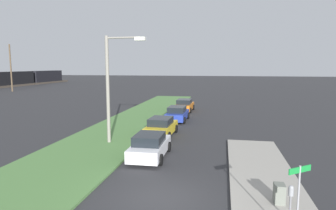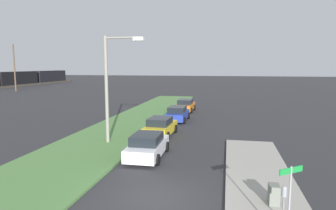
{
  "view_description": "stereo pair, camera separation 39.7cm",
  "coord_description": "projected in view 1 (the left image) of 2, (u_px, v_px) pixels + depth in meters",
  "views": [
    {
      "loc": [
        -11.47,
        -2.49,
        5.49
      ],
      "look_at": [
        15.41,
        2.54,
        1.84
      ],
      "focal_mm": 31.62,
      "sensor_mm": 36.0,
      "label": 1
    },
    {
      "loc": [
        -11.4,
        -2.88,
        5.49
      ],
      "look_at": [
        15.41,
        2.54,
        1.84
      ],
      "focal_mm": 31.62,
      "sensor_mm": 36.0,
      "label": 2
    }
  ],
  "objects": [
    {
      "name": "streetlight",
      "position": [
        112.0,
        82.0,
        20.31
      ],
      "size": [
        0.4,
        2.87,
        7.5
      ],
      "color": "gray",
      "rests_on": "ground"
    },
    {
      "name": "street_sign",
      "position": [
        298.0,
        195.0,
        8.71
      ],
      "size": [
        0.57,
        0.74,
        2.6
      ],
      "color": "#99999E",
      "rests_on": "ground"
    },
    {
      "name": "utility_box",
      "position": [
        279.0,
        195.0,
        11.58
      ],
      "size": [
        0.55,
        0.4,
        0.9
      ],
      "primitive_type": "cube",
      "color": "slate",
      "rests_on": "ground"
    },
    {
      "name": "distant_utility_pole",
      "position": [
        11.0,
        68.0,
        62.74
      ],
      "size": [
        0.3,
        0.3,
        10.0
      ],
      "primitive_type": "cylinder",
      "color": "brown",
      "rests_on": "ground"
    },
    {
      "name": "parked_car_yellow",
      "position": [
        161.0,
        127.0,
        23.24
      ],
      "size": [
        4.37,
        2.15,
        1.47
      ],
      "rotation": [
        0.0,
        0.0,
        -0.04
      ],
      "color": "gold",
      "rests_on": "ground"
    },
    {
      "name": "parking_meter",
      "position": [
        291.0,
        196.0,
        10.18
      ],
      "size": [
        0.18,
        0.18,
        1.42
      ],
      "color": "slate",
      "rests_on": "ground"
    },
    {
      "name": "parked_car_white",
      "position": [
        150.0,
        146.0,
        17.72
      ],
      "size": [
        4.32,
        2.06,
        1.47
      ],
      "rotation": [
        0.0,
        0.0,
        0.01
      ],
      "color": "silver",
      "rests_on": "ground"
    },
    {
      "name": "parked_car_blue",
      "position": [
        177.0,
        114.0,
        29.55
      ],
      "size": [
        4.33,
        2.08,
        1.47
      ],
      "rotation": [
        0.0,
        0.0,
        -0.02
      ],
      "color": "#23389E",
      "rests_on": "ground"
    },
    {
      "name": "ground",
      "position": [
        160.0,
        198.0,
        12.36
      ],
      "size": [
        300.0,
        300.0,
        0.0
      ],
      "primitive_type": "plane",
      "color": "#2D2D30"
    },
    {
      "name": "grass_median",
      "position": [
        111.0,
        135.0,
        23.2
      ],
      "size": [
        60.0,
        6.0,
        0.12
      ],
      "primitive_type": "cube",
      "color": "#517F42",
      "rests_on": "ground"
    },
    {
      "name": "parked_car_orange",
      "position": [
        184.0,
        105.0,
        35.8
      ],
      "size": [
        4.35,
        2.11,
        1.47
      ],
      "rotation": [
        0.0,
        0.0,
        -0.03
      ],
      "color": "orange",
      "rests_on": "ground"
    }
  ]
}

